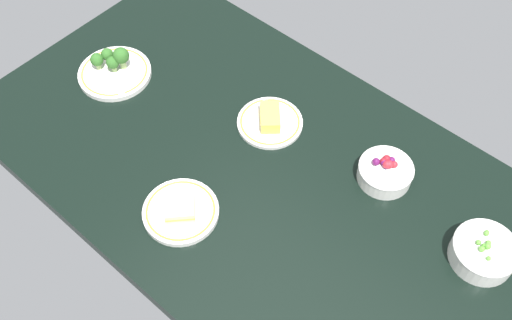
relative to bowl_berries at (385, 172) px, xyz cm
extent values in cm
cube|color=black|center=(-26.87, -18.16, -4.69)|extent=(149.70, 84.80, 4.00)
cylinder|color=white|center=(0.04, -0.04, -0.52)|extent=(13.60, 13.60, 4.34)
torus|color=white|center=(0.04, -0.04, 1.65)|extent=(13.85, 13.85, 0.80)
sphere|color=maroon|center=(-1.42, 0.52, 2.57)|extent=(1.84, 1.84, 1.84)
sphere|color=#59144C|center=(-0.06, 2.12, 2.54)|extent=(1.78, 1.78, 1.78)
sphere|color=#59144C|center=(-2.68, -0.85, 2.62)|extent=(1.94, 1.94, 1.94)
sphere|color=#B2232D|center=(-0.16, 0.11, 2.71)|extent=(2.11, 2.11, 2.11)
sphere|color=#59144C|center=(-1.11, 0.31, 2.53)|extent=(1.76, 1.76, 1.76)
sphere|color=#B2232D|center=(1.17, 1.49, 2.52)|extent=(1.74, 1.74, 1.74)
sphere|color=#59144C|center=(-0.06, -0.09, 2.45)|extent=(1.59, 1.59, 1.59)
sphere|color=#B2232D|center=(0.22, 0.48, 2.74)|extent=(2.18, 2.18, 2.18)
sphere|color=maroon|center=(-1.22, 1.60, 2.64)|extent=(1.98, 1.98, 1.98)
cylinder|color=white|center=(-78.12, -21.04, -1.94)|extent=(20.80, 20.80, 1.48)
torus|color=gold|center=(-78.12, -21.04, -1.20)|extent=(18.81, 18.81, 0.50)
cylinder|color=#9EBC72|center=(-81.68, -19.75, -0.10)|extent=(1.23, 1.23, 2.21)
sphere|color=#2D6023|center=(-81.68, -19.75, 2.33)|extent=(3.53, 3.53, 3.53)
cylinder|color=#9EBC72|center=(-82.34, -23.00, -0.21)|extent=(1.32, 1.32, 2.00)
sphere|color=#2D6023|center=(-82.34, -23.00, 2.21)|extent=(3.78, 3.78, 3.78)
cylinder|color=#9EBC72|center=(-77.28, -18.27, 0.27)|extent=(1.64, 1.64, 2.95)
sphere|color=#2D6023|center=(-77.28, -18.27, 3.51)|extent=(4.69, 4.69, 4.69)
cylinder|color=#9EBC72|center=(-78.21, -20.77, -0.23)|extent=(1.27, 1.27, 1.95)
sphere|color=#2D6023|center=(-78.21, -20.77, 2.11)|extent=(3.64, 3.64, 3.64)
cylinder|color=white|center=(-30.97, -41.04, -1.96)|extent=(18.52, 18.52, 1.46)
torus|color=gold|center=(-30.97, -41.04, -1.23)|extent=(16.79, 16.79, 0.50)
cube|color=beige|center=(-30.97, -41.04, -0.63)|extent=(10.33, 10.31, 1.20)
cube|color=#E5B24C|center=(-30.97, -41.04, 0.37)|extent=(10.33, 10.31, 0.80)
cube|color=beige|center=(-30.97, -41.04, 1.37)|extent=(10.33, 10.31, 1.20)
cylinder|color=white|center=(29.38, -4.04, -0.13)|extent=(14.77, 14.77, 5.11)
torus|color=white|center=(29.38, -4.04, 2.42)|extent=(14.98, 14.98, 0.80)
sphere|color=#599E38|center=(29.17, -3.20, 3.07)|extent=(1.29, 1.29, 1.29)
sphere|color=#599E38|center=(27.65, -1.28, 3.00)|extent=(1.15, 1.15, 1.15)
sphere|color=#599E38|center=(27.44, -4.53, 3.03)|extent=(1.22, 1.22, 1.22)
sphere|color=#599E38|center=(27.58, -0.89, 2.98)|extent=(1.12, 1.12, 1.12)
sphere|color=#599E38|center=(28.75, -4.39, 2.96)|extent=(1.07, 1.07, 1.07)
sphere|color=#599E38|center=(28.79, -5.52, 3.13)|extent=(1.41, 1.41, 1.41)
sphere|color=#599E38|center=(31.06, -6.53, 2.95)|extent=(1.06, 1.06, 1.06)
sphere|color=#599E38|center=(29.41, -4.12, 3.21)|extent=(1.58, 1.58, 1.58)
sphere|color=#599E38|center=(29.37, -3.88, 2.97)|extent=(1.10, 1.10, 1.10)
cylinder|color=white|center=(-32.93, -5.56, -2.17)|extent=(17.70, 17.70, 1.04)
torus|color=gold|center=(-32.93, -5.56, -1.65)|extent=(16.08, 16.08, 0.50)
cube|color=#F2D14C|center=(-32.93, -5.56, 0.15)|extent=(9.65, 9.85, 3.59)
camera|label=1|loc=(32.00, -85.41, 122.61)|focal=42.16mm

